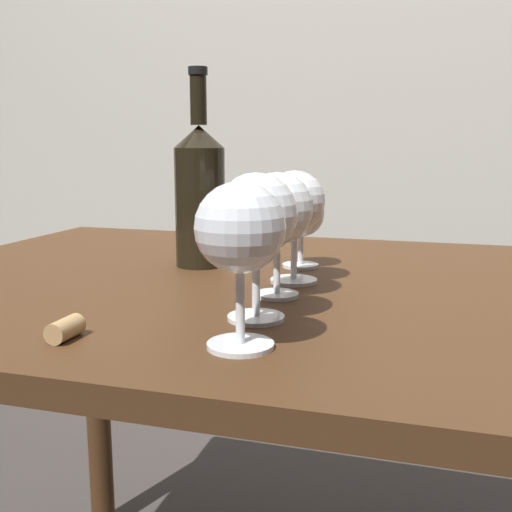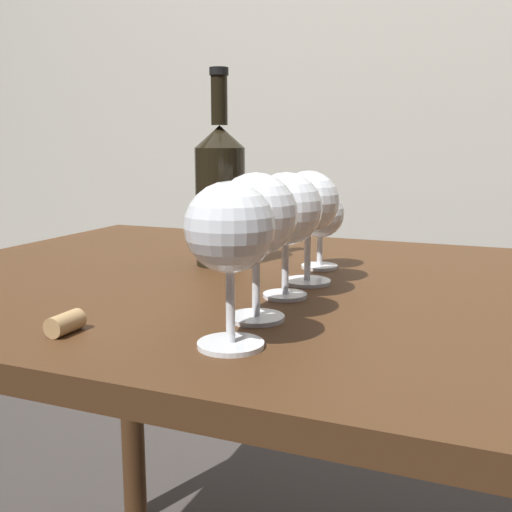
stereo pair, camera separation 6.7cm
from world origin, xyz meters
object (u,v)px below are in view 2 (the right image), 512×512
wine_glass_port (286,212)px  wine_bottle (220,192)px  wine_glass_empty (256,218)px  wine_glass_cabernet (308,205)px  cork (65,323)px  wine_glass_chardonnay (320,216)px  wine_glass_white (230,231)px

wine_glass_port → wine_bottle: bearing=136.3°
wine_glass_empty → wine_glass_cabernet: size_ratio=1.04×
cork → wine_glass_chardonnay: bearing=71.0°
wine_glass_white → wine_glass_cabernet: (-0.02, 0.29, -0.00)m
wine_glass_empty → cork: size_ratio=3.92×
cork → wine_glass_port: bearing=55.4°
wine_glass_empty → wine_glass_chardonnay: bearing=93.2°
wine_glass_white → wine_glass_chardonnay: size_ratio=1.30×
wine_glass_white → wine_glass_port: size_ratio=1.01×
wine_glass_white → cork: bearing=-171.3°
wine_glass_cabernet → wine_bottle: size_ratio=0.51×
wine_glass_empty → wine_glass_chardonnay: (-0.02, 0.30, -0.03)m
wine_glass_empty → wine_glass_cabernet: 0.19m
wine_glass_cabernet → wine_bottle: wine_bottle is taller
wine_glass_white → wine_glass_empty: size_ratio=0.98×
wine_glass_white → wine_glass_port: bearing=94.9°
wine_bottle → wine_glass_empty: bearing=-57.2°
wine_bottle → cork: size_ratio=7.38×
wine_glass_port → cork: 0.30m
wine_glass_cabernet → wine_glass_empty: bearing=-89.3°
wine_glass_cabernet → wine_glass_chardonnay: wine_glass_cabernet is taller
wine_glass_white → cork: (-0.18, -0.03, -0.10)m
wine_glass_chardonnay → cork: 0.46m
wine_glass_cabernet → wine_glass_chardonnay: (-0.01, 0.11, -0.03)m
wine_bottle → wine_glass_chardonnay: bearing=12.1°
wine_glass_white → cork: 0.21m
wine_glass_white → wine_glass_chardonnay: bearing=94.3°
wine_glass_chardonnay → cork: (-0.15, -0.43, -0.07)m
wine_glass_cabernet → wine_glass_white: bearing=-87.0°
wine_bottle → wine_glass_white: bearing=-62.9°
wine_glass_port → cork: bearing=-124.6°
wine_glass_cabernet → wine_glass_chardonnay: 0.11m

